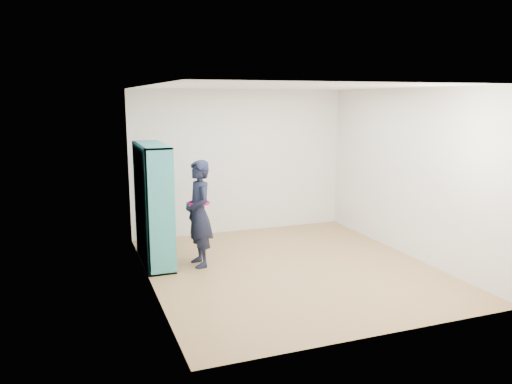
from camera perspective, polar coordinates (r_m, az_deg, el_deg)
name	(u,v)px	position (r m, az deg, el deg)	size (l,w,h in m)	color
floor	(290,268)	(7.40, 3.90, -8.67)	(4.50, 4.50, 0.00)	#9C7847
ceiling	(292,87)	(6.98, 4.18, 11.91)	(4.50, 4.50, 0.00)	white
wall_left	(148,189)	(6.51, -12.19, 0.29)	(0.02, 4.50, 2.60)	silver
wall_right	(409,173)	(8.10, 17.04, 2.07)	(0.02, 4.50, 2.60)	silver
wall_back	(240,162)	(9.15, -1.81, 3.48)	(4.00, 0.02, 2.60)	silver
wall_front	(384,215)	(5.15, 14.45, -2.56)	(4.00, 0.02, 2.60)	silver
bookshelf	(152,206)	(7.59, -11.86, -1.58)	(0.39, 1.34, 1.79)	teal
person	(199,214)	(7.34, -6.53, -2.46)	(0.41, 0.60, 1.57)	black
smartphone	(187,206)	(7.37, -7.85, -1.62)	(0.03, 0.10, 0.14)	silver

